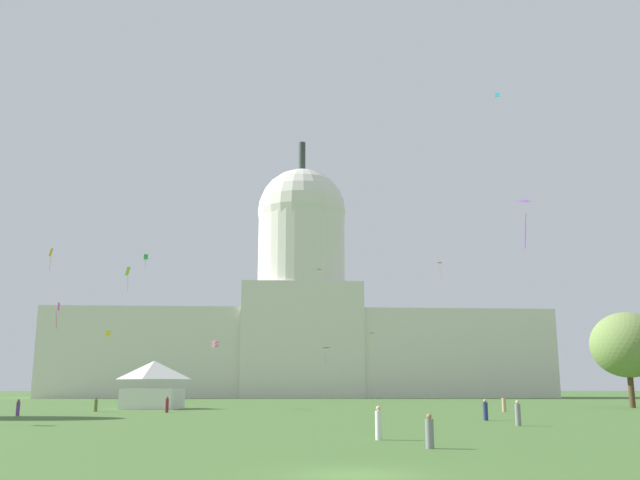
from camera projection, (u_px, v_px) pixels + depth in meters
ground_plane at (356, 475)px, 21.87m from camera, size 800.00×800.00×0.00m
capitol_building at (301, 321)px, 176.02m from camera, size 124.36×22.96×66.70m
event_tent at (153, 384)px, 86.51m from camera, size 7.73×7.04×5.87m
tree_east_mid at (627, 345)px, 91.53m from camera, size 10.51×10.45×12.41m
person_grey_aisle_center at (518, 414)px, 48.98m from camera, size 0.46×0.46×1.76m
person_purple_deep_crowd at (18, 408)px, 65.00m from camera, size 0.48×0.48×1.56m
person_white_near_tree_west at (379, 424)px, 36.25m from camera, size 0.49×0.49×1.73m
person_grey_back_right at (430, 433)px, 31.20m from camera, size 0.39×0.39×1.53m
person_tan_front_center at (504, 405)px, 76.05m from camera, size 0.64×0.64×1.68m
person_navy_mid_left at (485, 411)px, 56.68m from camera, size 0.52×0.52×1.71m
person_olive_back_left at (96, 405)px, 76.77m from camera, size 0.58×0.58×1.53m
person_maroon_lawn_far_left at (167, 405)px, 73.67m from camera, size 0.40×0.40×1.69m
kite_turquoise_low at (369, 336)px, 138.79m from camera, size 1.60×1.80×3.36m
kite_violet_mid at (526, 209)px, 61.22m from camera, size 1.31×1.03×3.93m
kite_lime_low at (128, 273)px, 89.20m from camera, size 0.59×1.01×3.19m
kite_magenta_low at (58, 309)px, 96.14m from camera, size 0.43×0.82×3.59m
kite_green_mid at (146, 257)px, 153.29m from camera, size 1.19×1.18×3.24m
kite_gold_mid at (51, 254)px, 114.49m from camera, size 0.56×0.53×3.77m
kite_black_low at (324, 350)px, 133.66m from camera, size 1.77×1.58×3.00m
kite_yellow_low at (108, 333)px, 118.15m from camera, size 0.78×0.40×1.05m
kite_cyan_high at (497, 95)px, 108.22m from camera, size 0.70×0.46×0.77m
kite_orange_mid at (442, 265)px, 129.31m from camera, size 1.37×1.43×3.05m
kite_red_mid at (317, 271)px, 152.70m from camera, size 1.49×1.39×0.23m
kite_pink_low at (215, 344)px, 88.95m from camera, size 0.94×0.94×0.87m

